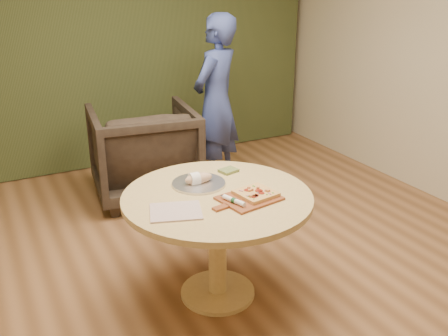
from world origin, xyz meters
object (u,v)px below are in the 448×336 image
at_px(flatbread_pizza, 256,193).
at_px(pedestal_table, 217,214).
at_px(serving_tray, 199,183).
at_px(person_standing, 216,102).
at_px(armchair, 144,147).
at_px(bread_roll, 197,179).
at_px(pizza_paddle, 248,199).
at_px(cutlery_roll, 234,201).

bearing_deg(flatbread_pizza, pedestal_table, 142.93).
relative_size(serving_tray, person_standing, 0.21).
bearing_deg(person_standing, armchair, -34.42).
height_order(pedestal_table, flatbread_pizza, flatbread_pizza).
bearing_deg(flatbread_pizza, armchair, 92.27).
relative_size(serving_tray, armchair, 0.36).
xyz_separation_m(bread_roll, person_standing, (0.94, 1.59, 0.07)).
distance_m(pizza_paddle, serving_tray, 0.40).
xyz_separation_m(pizza_paddle, armchair, (-0.01, 1.98, -0.27)).
bearing_deg(cutlery_roll, bread_roll, 81.43).
relative_size(bread_roll, armchair, 0.20).
distance_m(flatbread_pizza, bread_roll, 0.42).
bearing_deg(serving_tray, pizza_paddle, -65.04).
height_order(pedestal_table, bread_roll, bread_roll).
bearing_deg(serving_tray, armchair, 84.56).
bearing_deg(cutlery_roll, flatbread_pizza, -6.37).
distance_m(pedestal_table, armchair, 1.82).
distance_m(pedestal_table, pizza_paddle, 0.26).
xyz_separation_m(pizza_paddle, person_standing, (0.76, 1.95, 0.10)).
distance_m(armchair, person_standing, 0.86).
height_order(serving_tray, armchair, armchair).
relative_size(armchair, person_standing, 0.57).
relative_size(pedestal_table, cutlery_roll, 6.22).
bearing_deg(serving_tray, flatbread_pizza, -56.43).
bearing_deg(pedestal_table, flatbread_pizza, -37.07).
xyz_separation_m(flatbread_pizza, cutlery_roll, (-0.18, -0.04, 0.00)).
height_order(pedestal_table, pizza_paddle, pizza_paddle).
distance_m(flatbread_pizza, armchair, 1.99).
relative_size(flatbread_pizza, serving_tray, 0.71).
xyz_separation_m(pizza_paddle, flatbread_pizza, (0.06, 0.01, 0.02)).
relative_size(pizza_paddle, cutlery_roll, 2.39).
bearing_deg(bread_roll, person_standing, 59.49).
xyz_separation_m(pedestal_table, cutlery_roll, (0.02, -0.18, 0.17)).
xyz_separation_m(pedestal_table, flatbread_pizza, (0.20, -0.15, 0.17)).
distance_m(pedestal_table, person_standing, 2.02).
xyz_separation_m(pedestal_table, person_standing, (0.89, 1.79, 0.25)).
relative_size(pizza_paddle, serving_tray, 1.31).
height_order(pizza_paddle, serving_tray, serving_tray).
bearing_deg(pedestal_table, pizza_paddle, -50.49).
xyz_separation_m(pizza_paddle, serving_tray, (-0.17, 0.36, -0.00)).
xyz_separation_m(pizza_paddle, cutlery_roll, (-0.11, -0.02, 0.02)).
relative_size(pedestal_table, flatbread_pizza, 4.79).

